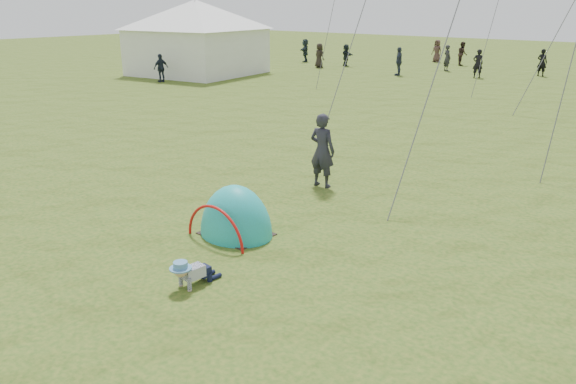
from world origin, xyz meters
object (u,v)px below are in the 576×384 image
Objects in this scene: crawling_toddler at (191,272)px; standing_adult at (322,150)px; event_marquee at (197,35)px; popup_tent at (236,234)px.

standing_adult is (-1.55, 5.69, 0.69)m from crawling_toddler.
standing_adult is 0.26× the size of event_marquee.
standing_adult is at bearing 98.85° from popup_tent.
event_marquee is at bearing -38.86° from standing_adult.
crawling_toddler is at bearing -50.45° from event_marquee.
crawling_toddler is at bearing -64.04° from popup_tent.
crawling_toddler is at bearing 100.66° from standing_adult.
standing_adult is at bearing -43.05° from event_marquee.
popup_tent is 1.09× the size of standing_adult.
popup_tent is at bearing -48.66° from event_marquee.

